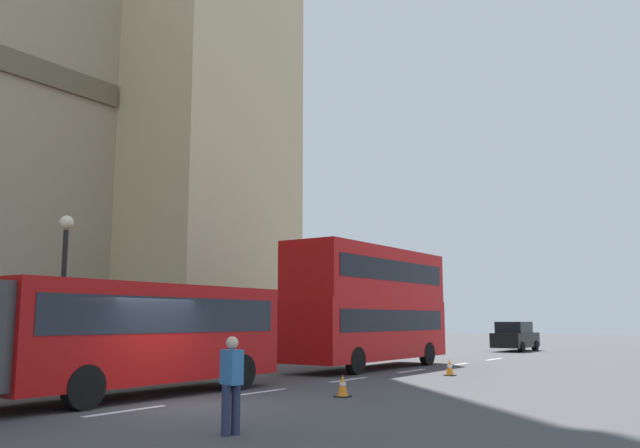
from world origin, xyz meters
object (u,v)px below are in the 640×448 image
double_decker_bus (370,302)px  traffic_cone_west (343,386)px  sedan_lead (515,337)px  street_lamp (63,285)px  traffic_cone_middle (450,368)px  pedestrian_near_cones (231,381)px

double_decker_bus → traffic_cone_west: (-9.14, -4.48, -2.43)m
sedan_lead → street_lamp: (-29.60, 4.57, 2.14)m
traffic_cone_west → traffic_cone_middle: (7.68, 0.36, 0.00)m
sedan_lead → pedestrian_near_cones: (-33.29, -5.87, -0.00)m
street_lamp → pedestrian_near_cones: bearing=-109.4°
traffic_cone_west → pedestrian_near_cones: size_ratio=0.34×
double_decker_bus → traffic_cone_middle: double_decker_bus is taller
sedan_lead → pedestrian_near_cones: sedan_lead is taller
traffic_cone_west → double_decker_bus: bearing=26.1°
traffic_cone_middle → pedestrian_near_cones: (-13.59, -1.83, 0.63)m
sedan_lead → pedestrian_near_cones: 33.80m
traffic_cone_west → pedestrian_near_cones: 6.12m
street_lamp → pedestrian_near_cones: 11.28m
traffic_cone_west → street_lamp: (-2.22, 8.98, 2.77)m
sedan_lead → street_lamp: bearing=171.2°
double_decker_bus → traffic_cone_middle: (-1.46, -4.11, -2.43)m
sedan_lead → traffic_cone_west: size_ratio=7.59×
street_lamp → pedestrian_near_cones: street_lamp is taller
traffic_cone_west → street_lamp: street_lamp is taller
traffic_cone_middle → pedestrian_near_cones: pedestrian_near_cones is taller
double_decker_bus → pedestrian_near_cones: 16.28m
traffic_cone_west → pedestrian_near_cones: (-5.91, -1.46, 0.63)m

